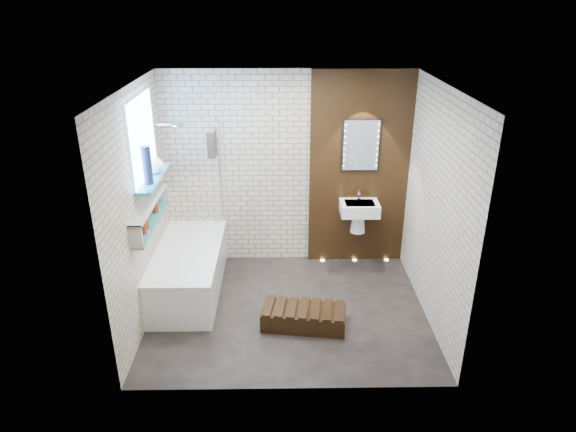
{
  "coord_description": "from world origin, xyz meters",
  "views": [
    {
      "loc": [
        -0.08,
        -5.05,
        3.45
      ],
      "look_at": [
        0.0,
        0.15,
        1.15
      ],
      "focal_mm": 31.74,
      "sensor_mm": 36.0,
      "label": 1
    }
  ],
  "objects_px": {
    "bathtub": "(189,270)",
    "led_mirror": "(361,145)",
    "washbasin": "(359,212)",
    "walnut_step": "(304,317)",
    "bath_screen": "(217,183)"
  },
  "relations": [
    {
      "from": "bathtub",
      "to": "led_mirror",
      "type": "height_order",
      "value": "led_mirror"
    },
    {
      "from": "bathtub",
      "to": "led_mirror",
      "type": "xyz_separation_m",
      "value": [
        2.17,
        0.78,
        1.36
      ]
    },
    {
      "from": "washbasin",
      "to": "led_mirror",
      "type": "bearing_deg",
      "value": 90.0
    },
    {
      "from": "washbasin",
      "to": "walnut_step",
      "type": "xyz_separation_m",
      "value": [
        -0.78,
        -1.37,
        -0.69
      ]
    },
    {
      "from": "washbasin",
      "to": "bathtub",
      "type": "bearing_deg",
      "value": -163.99
    },
    {
      "from": "bathtub",
      "to": "walnut_step",
      "type": "xyz_separation_m",
      "value": [
        1.4,
        -0.75,
        -0.19
      ]
    },
    {
      "from": "bath_screen",
      "to": "washbasin",
      "type": "xyz_separation_m",
      "value": [
        1.82,
        0.18,
        -0.49
      ]
    },
    {
      "from": "bath_screen",
      "to": "walnut_step",
      "type": "xyz_separation_m",
      "value": [
        1.04,
        -1.19,
        -1.18
      ]
    },
    {
      "from": "bath_screen",
      "to": "walnut_step",
      "type": "relative_size",
      "value": 1.51
    },
    {
      "from": "led_mirror",
      "to": "walnut_step",
      "type": "relative_size",
      "value": 0.76
    },
    {
      "from": "walnut_step",
      "to": "led_mirror",
      "type": "bearing_deg",
      "value": 63.05
    },
    {
      "from": "washbasin",
      "to": "walnut_step",
      "type": "height_order",
      "value": "washbasin"
    },
    {
      "from": "bath_screen",
      "to": "led_mirror",
      "type": "distance_m",
      "value": 1.89
    },
    {
      "from": "bathtub",
      "to": "led_mirror",
      "type": "bearing_deg",
      "value": 19.78
    },
    {
      "from": "washbasin",
      "to": "led_mirror",
      "type": "height_order",
      "value": "led_mirror"
    }
  ]
}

